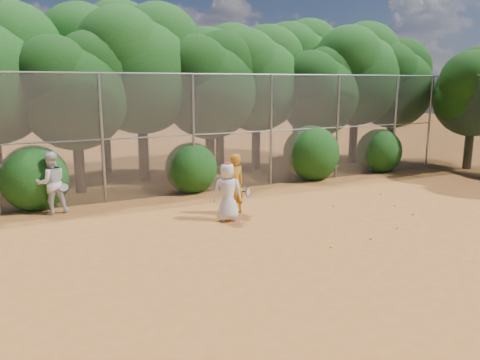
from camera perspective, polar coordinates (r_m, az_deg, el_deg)
ground at (r=11.53m, az=10.10°, el=-7.19°), size 80.00×80.00×0.00m
fence_back at (r=16.16m, az=-2.73°, el=5.87°), size 20.05×0.09×4.03m
tree_2 at (r=16.69m, az=-19.45°, el=10.68°), size 3.99×3.47×5.47m
tree_3 at (r=18.18m, az=-11.96°, el=13.69°), size 4.89×4.26×6.70m
tree_4 at (r=18.39m, az=-3.69°, el=11.90°), size 4.19×3.64×5.73m
tree_5 at (r=20.20m, az=2.12°, el=12.72°), size 4.51×3.92×6.17m
tree_6 at (r=20.68m, az=9.66°, el=10.94°), size 3.86×3.36×5.29m
tree_7 at (r=22.71m, az=14.08°, el=12.87°), size 4.77×4.14×6.53m
tree_8 at (r=23.82m, az=18.24°, el=11.45°), size 4.25×3.70×5.82m
tree_10 at (r=20.12m, az=-16.45°, el=13.92°), size 5.15×4.48×7.06m
tree_11 at (r=21.20m, az=-2.44°, el=12.99°), size 4.64×4.03×6.35m
tree_12 at (r=23.91m, az=7.14°, el=13.60°), size 5.02×4.37×6.88m
tree_13 at (r=22.67m, az=26.68°, el=9.93°), size 3.86×3.36×5.29m
bush_0 at (r=15.27m, az=-23.82°, el=0.54°), size 2.00×2.00×2.00m
bush_1 at (r=16.27m, az=-5.96°, el=1.76°), size 1.80×1.80×1.80m
bush_2 at (r=18.55m, az=8.67°, el=3.55°), size 2.20×2.20×2.20m
bush_3 at (r=20.76m, az=16.61°, el=3.64°), size 1.90×1.90×1.90m
player_yellow at (r=13.32m, az=-0.67°, el=-0.52°), size 0.84×0.56×1.75m
player_teen at (r=12.71m, az=-1.53°, el=-1.43°), size 0.92×0.76×1.63m
player_white at (r=14.43m, az=-22.03°, el=-0.32°), size 0.97×0.84×1.80m
ball_0 at (r=14.57m, az=11.30°, el=-3.08°), size 0.07×0.07×0.07m
ball_1 at (r=15.08m, az=18.36°, el=-2.95°), size 0.07×0.07×0.07m
ball_2 at (r=11.79m, az=15.65°, el=-6.85°), size 0.07×0.07×0.07m
ball_3 at (r=14.28m, az=20.34°, el=-3.90°), size 0.07×0.07×0.07m
ball_4 at (r=11.02m, az=11.05°, el=-7.95°), size 0.07×0.07×0.07m
ball_5 at (r=16.46m, az=16.76°, el=-1.65°), size 0.07×0.07×0.07m
ball_6 at (r=12.81m, az=18.59°, el=-5.55°), size 0.07×0.07×0.07m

